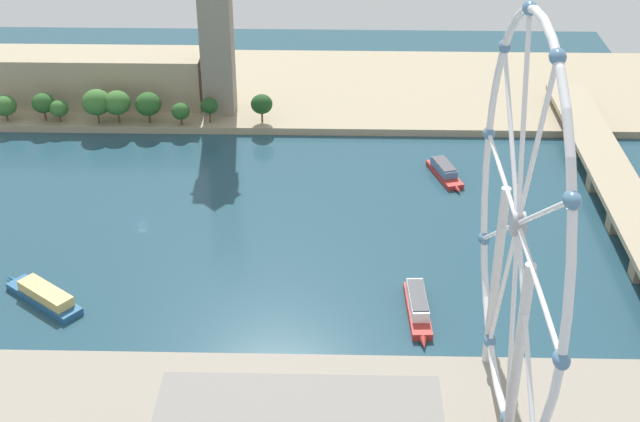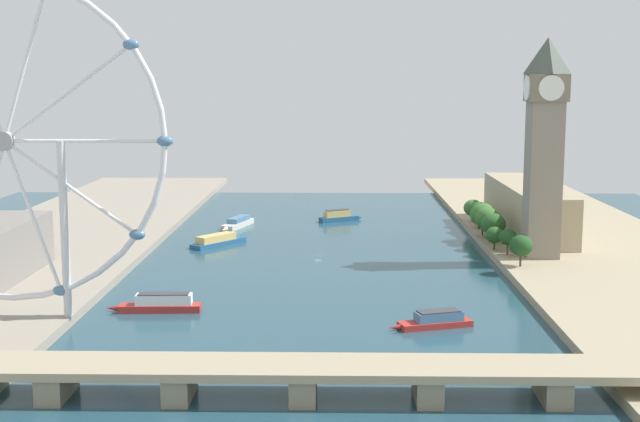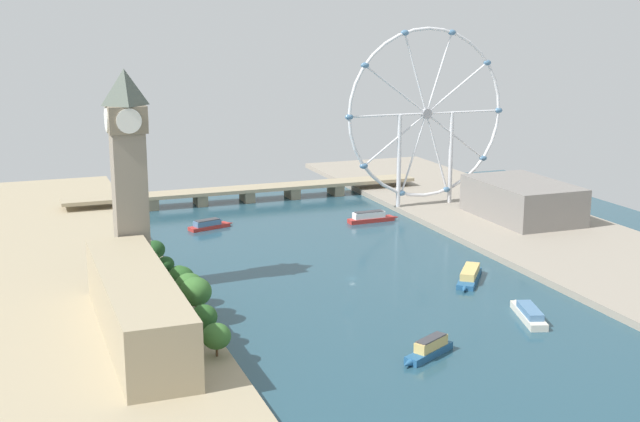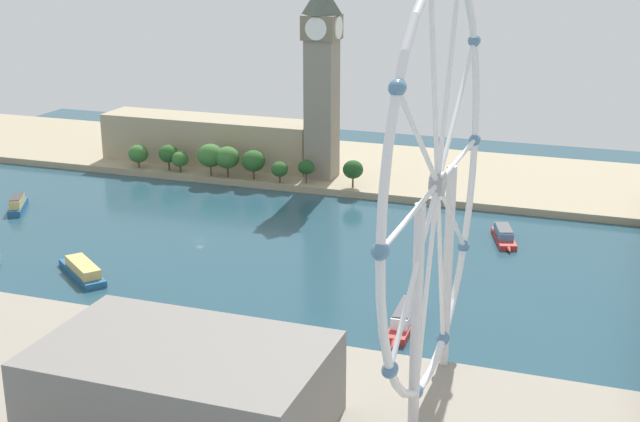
{
  "view_description": "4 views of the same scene",
  "coord_description": "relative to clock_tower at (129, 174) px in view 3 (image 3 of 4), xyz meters",
  "views": [
    {
      "loc": [
        260.46,
        66.66,
        158.02
      ],
      "look_at": [
        3.96,
        60.49,
        8.33
      ],
      "focal_mm": 50.8,
      "sensor_mm": 36.0,
      "label": 1
    },
    {
      "loc": [
        -7.28,
        351.2,
        72.06
      ],
      "look_at": [
        -0.84,
        2.09,
        18.91
      ],
      "focal_mm": 48.0,
      "sensor_mm": 36.0,
      "label": 2
    },
    {
      "loc": [
        -133.85,
        -319.68,
        109.05
      ],
      "look_at": [
        6.54,
        56.69,
        16.48
      ],
      "focal_mm": 48.06,
      "sensor_mm": 36.0,
      "label": 3
    },
    {
      "loc": [
        275.82,
        145.15,
        108.09
      ],
      "look_at": [
        -14.4,
        42.04,
        11.47
      ],
      "focal_mm": 49.87,
      "sensor_mm": 36.0,
      "label": 4
    }
  ],
  "objects": [
    {
      "name": "tour_boat_3",
      "position": [
        130.32,
        -84.55,
        -45.62
      ],
      "size": [
        14.09,
        31.69,
        4.94
      ],
      "rotation": [
        0.0,
        0.0,
        1.27
      ],
      "color": "beige",
      "rests_on": "ground_plane"
    },
    {
      "name": "tour_boat_4",
      "position": [
        133.48,
        -36.58,
        -45.52
      ],
      "size": [
        23.72,
        28.8,
        5.07
      ],
      "rotation": [
        0.0,
        0.0,
        4.05
      ],
      "color": "#235684",
      "rests_on": "ground_plane"
    },
    {
      "name": "tour_boat_0",
      "position": [
        136.76,
        73.33,
        -45.21
      ],
      "size": [
        30.13,
        6.86,
        5.88
      ],
      "rotation": [
        0.0,
        0.0,
        0.04
      ],
      "color": "#B22D28",
      "rests_on": "ground_plane"
    },
    {
      "name": "riverside_hall",
      "position": [
        210.56,
        42.02,
        -34.86
      ],
      "size": [
        39.68,
        62.46,
        19.65
      ],
      "primitive_type": "cube",
      "color": "gray",
      "rests_on": "riverbank_right"
    },
    {
      "name": "ferris_wheel",
      "position": [
        177.05,
        89.77,
        6.44
      ],
      "size": [
        97.83,
        3.2,
        99.41
      ],
      "color": "silver",
      "rests_on": "riverbank_right"
    },
    {
      "name": "tree_row_embankment",
      "position": [
        13.69,
        -40.6,
        -36.57
      ],
      "size": [
        13.33,
        113.71,
        14.66
      ],
      "color": "#513823",
      "rests_on": "riverbank_left"
    },
    {
      "name": "ground_plane",
      "position": [
        88.66,
        -16.51,
        -47.68
      ],
      "size": [
        402.03,
        402.03,
        0.0
      ],
      "primitive_type": "plane",
      "color": "#234756"
    },
    {
      "name": "tour_boat_1",
      "position": [
        51.64,
        89.17,
        -45.63
      ],
      "size": [
        25.74,
        12.39,
        4.98
      ],
      "rotation": [
        0.0,
        0.0,
        0.3
      ],
      "color": "#B22D28",
      "rests_on": "ground_plane"
    },
    {
      "name": "tour_boat_2",
      "position": [
        79.53,
        -103.53,
        -45.13
      ],
      "size": [
        23.72,
        15.26,
        6.19
      ],
      "rotation": [
        0.0,
        0.0,
        3.64
      ],
      "color": "#235684",
      "rests_on": "ground_plane"
    },
    {
      "name": "parliament_block",
      "position": [
        -7.76,
        -60.1,
        -33.84
      ],
      "size": [
        22.0,
        104.2,
        21.68
      ],
      "primitive_type": "cube",
      "color": "tan",
      "rests_on": "riverbank_left"
    },
    {
      "name": "riverbank_right",
      "position": [
        204.67,
        -16.51,
        -46.18
      ],
      "size": [
        90.0,
        520.0,
        3.0
      ],
      "primitive_type": "cube",
      "color": "gray",
      "rests_on": "ground_plane"
    },
    {
      "name": "riverbank_left",
      "position": [
        -27.36,
        -16.51,
        -46.18
      ],
      "size": [
        90.0,
        520.0,
        3.0
      ],
      "primitive_type": "cube",
      "color": "tan",
      "rests_on": "ground_plane"
    },
    {
      "name": "clock_tower",
      "position": [
        0.0,
        0.0,
        0.0
      ],
      "size": [
        15.66,
        15.66,
        85.79
      ],
      "color": "gray",
      "rests_on": "riverbank_left"
    },
    {
      "name": "river_bridge",
      "position": [
        88.66,
        147.33,
        -41.56
      ],
      "size": [
        214.03,
        16.31,
        8.31
      ],
      "color": "tan",
      "rests_on": "ground_plane"
    }
  ]
}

